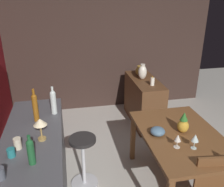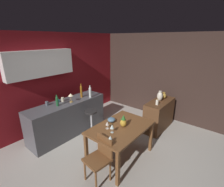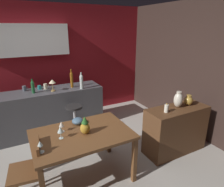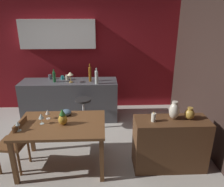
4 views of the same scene
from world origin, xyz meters
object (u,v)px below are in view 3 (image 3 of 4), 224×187
(pineapple_centerpiece, at_px, (85,126))
(pillar_candle_tall, at_px, (166,108))
(wine_glass_right, at_px, (60,130))
(fruit_bowl, at_px, (78,121))
(wine_glass_center, at_px, (61,124))
(wine_glass_left, at_px, (40,144))
(cup_teal, at_px, (40,87))
(cup_cream, at_px, (46,86))
(chair_near_window, at_px, (31,168))
(vase_ceramic_ivory, at_px, (178,100))
(wine_bottle_clear, at_px, (81,81))
(cup_slate, at_px, (24,88))
(vase_brass, at_px, (188,100))
(sideboard_cabinet, at_px, (175,130))
(wine_bottle_amber, at_px, (72,79))
(dining_table, at_px, (82,139))
(bar_stool, at_px, (75,121))
(wine_bottle_green, at_px, (33,86))
(counter_lamp, at_px, (52,82))

(pineapple_centerpiece, relative_size, pillar_candle_tall, 1.66)
(wine_glass_right, distance_m, fruit_bowl, 0.43)
(wine_glass_right, distance_m, wine_glass_center, 0.17)
(wine_glass_left, bearing_deg, cup_teal, 81.64)
(cup_cream, bearing_deg, wine_glass_center, -92.64)
(pillar_candle_tall, bearing_deg, chair_near_window, 177.73)
(fruit_bowl, bearing_deg, vase_ceramic_ivory, -12.00)
(chair_near_window, xyz_separation_m, wine_glass_center, (0.46, 0.23, 0.38))
(wine_glass_left, xyz_separation_m, wine_glass_right, (0.28, 0.19, 0.02))
(wine_bottle_clear, xyz_separation_m, cup_slate, (-1.05, 0.40, -0.11))
(chair_near_window, xyz_separation_m, pillar_candle_tall, (2.05, -0.08, 0.42))
(cup_slate, bearing_deg, vase_brass, -37.75)
(wine_glass_left, relative_size, fruit_bowl, 0.86)
(sideboard_cabinet, height_order, vase_ceramic_ivory, vase_ceramic_ivory)
(pillar_candle_tall, relative_size, vase_brass, 0.84)
(wine_bottle_amber, xyz_separation_m, pillar_candle_tall, (1.00, -1.75, -0.19))
(dining_table, relative_size, bar_stool, 1.94)
(wine_bottle_clear, height_order, cup_cream, wine_bottle_clear)
(wine_glass_center, height_order, wine_bottle_green, wine_bottle_green)
(chair_near_window, xyz_separation_m, fruit_bowl, (0.73, 0.34, 0.32))
(dining_table, xyz_separation_m, chair_near_window, (-0.69, -0.06, -0.19))
(chair_near_window, xyz_separation_m, bar_stool, (0.92, 1.18, -0.10))
(chair_near_window, relative_size, wine_glass_left, 5.71)
(sideboard_cabinet, distance_m, wine_bottle_amber, 2.25)
(vase_brass, bearing_deg, chair_near_window, 179.38)
(sideboard_cabinet, xyz_separation_m, wine_glass_center, (-1.88, 0.28, 0.44))
(wine_glass_right, xyz_separation_m, pineapple_centerpiece, (0.32, -0.03, -0.02))
(fruit_bowl, bearing_deg, wine_bottle_clear, 67.63)
(wine_bottle_amber, distance_m, cup_slate, 0.94)
(wine_glass_center, height_order, cup_teal, cup_teal)
(dining_table, relative_size, wine_bottle_green, 4.74)
(wine_glass_left, distance_m, cup_cream, 1.97)
(wine_glass_right, xyz_separation_m, counter_lamp, (0.23, 1.53, 0.21))
(bar_stool, distance_m, pillar_candle_tall, 1.77)
(wine_bottle_amber, bearing_deg, chair_near_window, -122.12)
(dining_table, bearing_deg, cup_teal, 98.53)
(cup_cream, xyz_separation_m, pillar_candle_tall, (1.52, -1.88, -0.07))
(chair_near_window, xyz_separation_m, wine_glass_right, (0.41, 0.06, 0.40))
(wine_glass_right, bearing_deg, wine_glass_left, -145.83)
(pineapple_centerpiece, bearing_deg, fruit_bowl, 90.77)
(cup_cream, bearing_deg, wine_glass_left, -101.77)
(dining_table, distance_m, wine_glass_left, 0.62)
(wine_glass_left, xyz_separation_m, fruit_bowl, (0.59, 0.47, -0.06))
(cup_teal, bearing_deg, wine_bottle_amber, -15.13)
(sideboard_cabinet, relative_size, wine_bottle_clear, 3.23)
(sideboard_cabinet, distance_m, vase_brass, 0.56)
(wine_glass_left, xyz_separation_m, wine_bottle_green, (0.15, 1.78, 0.19))
(vase_ceramic_ivory, bearing_deg, wine_bottle_green, 141.48)
(bar_stool, xyz_separation_m, vase_brass, (1.68, -1.21, 0.54))
(chair_near_window, distance_m, cup_slate, 1.94)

